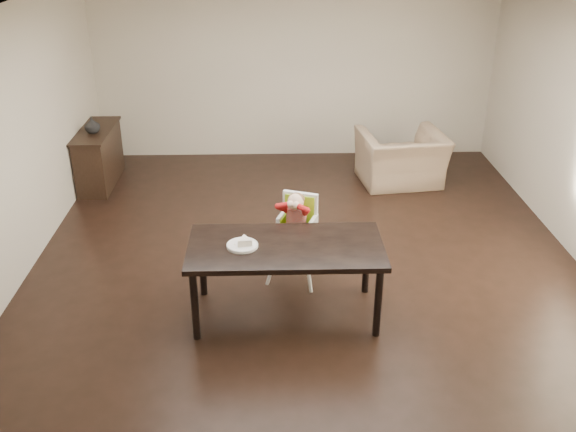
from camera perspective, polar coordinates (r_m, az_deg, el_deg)
name	(u,v)px	position (r m, az deg, el deg)	size (l,w,h in m)	color
ground	(307,264)	(7.08, 1.66, -4.27)	(7.00, 7.00, 0.00)	black
room_walls	(309,99)	(6.36, 1.87, 10.35)	(6.02, 7.02, 2.71)	beige
dining_table	(286,253)	(5.92, -0.21, -3.27)	(1.80, 0.90, 0.75)	black
high_chair	(297,218)	(6.54, 0.79, -0.19)	(0.52, 0.52, 0.97)	white
plate	(243,244)	(5.86, -4.01, -2.49)	(0.37, 0.37, 0.08)	white
armchair	(402,150)	(9.10, 10.09, 5.79)	(1.13, 0.74, 0.99)	tan
sideboard	(99,157)	(9.37, -16.46, 5.08)	(0.44, 1.26, 0.79)	black
vase	(92,125)	(9.10, -17.02, 7.72)	(0.21, 0.22, 0.21)	#99999E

